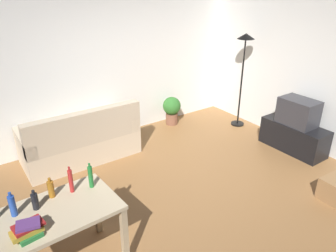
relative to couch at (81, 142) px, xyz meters
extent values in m
cube|color=olive|center=(0.85, -1.59, -0.32)|extent=(5.20, 4.40, 0.02)
cube|color=white|center=(0.85, 0.61, 1.04)|extent=(5.20, 0.10, 2.70)
cube|color=silver|center=(3.45, -1.59, 1.04)|extent=(0.10, 4.40, 2.70)
cube|color=beige|center=(0.00, 0.06, -0.11)|extent=(1.80, 0.84, 0.40)
cube|color=#C0AD91|center=(0.00, -0.28, 0.35)|extent=(1.80, 0.16, 0.52)
cube|color=#C8B597|center=(0.82, 0.06, 0.20)|extent=(0.16, 0.84, 0.22)
cube|color=#C8B597|center=(-0.82, 0.06, 0.20)|extent=(0.16, 0.84, 0.22)
cube|color=black|center=(3.10, -1.77, -0.07)|extent=(0.44, 1.10, 0.48)
cube|color=#2D2D33|center=(3.10, -1.77, 0.39)|extent=(0.40, 0.60, 0.44)
cube|color=black|center=(3.30, -1.77, 0.39)|extent=(0.01, 0.52, 0.36)
cylinder|color=black|center=(3.10, -0.49, -0.29)|extent=(0.26, 0.26, 0.03)
cylinder|color=black|center=(3.10, -0.49, 0.56)|extent=(0.03, 0.03, 1.68)
cone|color=black|center=(3.10, -0.49, 1.45)|extent=(0.32, 0.32, 0.10)
cube|color=#C6B28E|center=(-1.02, -2.05, 0.43)|extent=(1.23, 0.76, 0.04)
cube|color=tan|center=(-0.44, -2.33, 0.05)|extent=(0.06, 0.06, 0.72)
cube|color=tan|center=(-0.47, -1.71, 0.05)|extent=(0.06, 0.06, 0.72)
cylinder|color=brown|center=(2.02, 0.31, -0.20)|extent=(0.24, 0.24, 0.22)
sphere|color=#2D6B28|center=(2.02, 0.31, 0.08)|extent=(0.36, 0.36, 0.36)
cylinder|color=#2347A3|center=(-1.30, -1.90, 0.56)|extent=(0.06, 0.06, 0.21)
cylinder|color=#2347A3|center=(-1.30, -1.90, 0.68)|extent=(0.03, 0.03, 0.04)
cylinder|color=black|center=(-1.12, -1.92, 0.53)|extent=(0.06, 0.06, 0.16)
cylinder|color=black|center=(-1.12, -1.92, 0.63)|extent=(0.03, 0.03, 0.04)
cylinder|color=#9E6019|center=(-0.94, -1.82, 0.54)|extent=(0.06, 0.06, 0.17)
cylinder|color=#9E6019|center=(-0.94, -1.82, 0.65)|extent=(0.03, 0.03, 0.04)
cylinder|color=#AD2323|center=(-0.75, -1.85, 0.58)|extent=(0.04, 0.04, 0.25)
cylinder|color=#AD2323|center=(-0.75, -1.85, 0.72)|extent=(0.02, 0.02, 0.04)
cylinder|color=#1E722D|center=(-0.56, -1.88, 0.57)|extent=(0.05, 0.05, 0.24)
cylinder|color=#1E722D|center=(-0.56, -1.88, 0.71)|extent=(0.02, 0.02, 0.04)
cube|color=#236B33|center=(-1.26, -2.25, 0.47)|extent=(0.20, 0.19, 0.04)
cube|color=#B7932D|center=(-1.27, -2.25, 0.51)|extent=(0.26, 0.15, 0.04)
cube|color=maroon|center=(-1.25, -2.23, 0.55)|extent=(0.26, 0.18, 0.03)
cube|color=#593372|center=(-1.25, -2.25, 0.57)|extent=(0.21, 0.18, 0.03)
camera|label=1|loc=(-1.47, -4.56, 2.38)|focal=34.18mm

